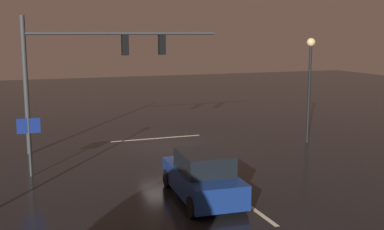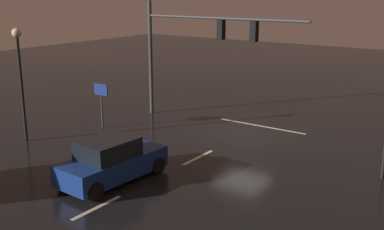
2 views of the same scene
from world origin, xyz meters
name	(u,v)px [view 1 (image 1 of 2)]	position (x,y,z in m)	size (l,w,h in m)	color
ground_plane	(167,146)	(0.00, 0.00, 0.00)	(80.00, 80.00, 0.00)	black
traffic_signal_assembly	(93,58)	(3.47, -0.79, 4.49)	(9.59, 0.47, 6.49)	#383A3D
lane_dash_far	(195,166)	(0.00, 4.00, 0.00)	(2.20, 0.16, 0.01)	beige
lane_dash_mid	(260,214)	(0.00, 10.00, 0.00)	(2.20, 0.16, 0.01)	beige
stop_bar	(157,138)	(0.00, -1.98, 0.00)	(5.00, 0.16, 0.01)	beige
car_approaching	(203,177)	(1.20, 8.04, 0.80)	(2.11, 4.45, 1.70)	navy
street_lamp_left_kerb	(310,71)	(-7.14, 1.74, 3.77)	(0.44, 0.44, 5.44)	black
route_sign	(29,134)	(6.71, 3.16, 1.74)	(0.90, 0.09, 2.42)	#383A3D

